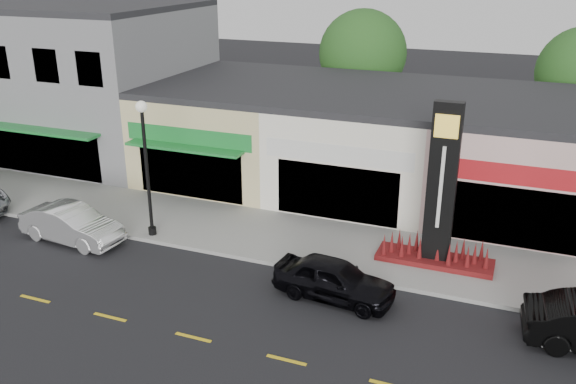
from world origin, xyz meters
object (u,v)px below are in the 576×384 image
car_white_van (72,224)px  car_black_sedan (334,279)px  lamp_west_near (146,156)px  pylon_sign (439,209)px

car_white_van → car_black_sedan: 11.01m
lamp_west_near → car_white_van: size_ratio=1.25×
pylon_sign → car_white_van: size_ratio=1.37×
lamp_west_near → pylon_sign: bearing=8.8°
lamp_west_near → car_black_sedan: bearing=-12.2°
car_black_sedan → car_white_van: bearing=94.2°
pylon_sign → car_white_van: pylon_sign is taller
car_white_van → car_black_sedan: car_white_van is taller
car_black_sedan → lamp_west_near: bearing=83.8°
pylon_sign → car_black_sedan: (-2.77, -3.48, -1.58)m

